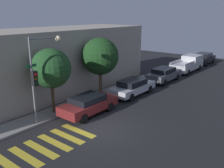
% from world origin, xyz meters
% --- Properties ---
extents(ground_plane, '(60.00, 60.00, 0.00)m').
position_xyz_m(ground_plane, '(0.00, 0.00, 0.00)').
color(ground_plane, black).
extents(sidewalk, '(26.00, 1.76, 0.14)m').
position_xyz_m(sidewalk, '(0.00, 4.08, 0.07)').
color(sidewalk, gray).
rests_on(sidewalk, ground).
extents(building_row, '(26.00, 6.00, 5.49)m').
position_xyz_m(building_row, '(0.00, 8.36, 2.74)').
color(building_row, '#A89E8E').
rests_on(building_row, ground).
extents(crosswalk, '(4.89, 2.60, 0.00)m').
position_xyz_m(crosswalk, '(-3.16, 0.80, 0.00)').
color(crosswalk, gold).
rests_on(crosswalk, ground).
extents(traffic_light_pole, '(2.63, 0.56, 5.46)m').
position_xyz_m(traffic_light_pole, '(-1.50, 3.37, 3.54)').
color(traffic_light_pole, slate).
rests_on(traffic_light_pole, ground).
extents(sedan_near_corner, '(4.27, 1.82, 1.35)m').
position_xyz_m(sedan_near_corner, '(1.31, 2.10, 0.73)').
color(sedan_near_corner, maroon).
rests_on(sedan_near_corner, ground).
extents(sedan_middle, '(4.61, 1.82, 1.37)m').
position_xyz_m(sedan_middle, '(6.70, 2.10, 0.73)').
color(sedan_middle, '#B7BABF').
rests_on(sedan_middle, ground).
extents(sedan_far_end, '(4.56, 1.83, 1.41)m').
position_xyz_m(sedan_far_end, '(12.36, 2.10, 0.76)').
color(sedan_far_end, '#4C5156').
rests_on(sedan_far_end, ground).
extents(pickup_truck, '(5.58, 2.01, 1.77)m').
position_xyz_m(pickup_truck, '(18.57, 2.10, 0.89)').
color(pickup_truck, '#BCBCC1').
rests_on(pickup_truck, ground).
extents(sedan_tail_of_row, '(4.24, 1.83, 1.52)m').
position_xyz_m(sedan_tail_of_row, '(24.12, 2.10, 0.80)').
color(sedan_tail_of_row, black).
rests_on(sedan_tail_of_row, ground).
extents(tree_near_corner, '(2.67, 2.67, 4.58)m').
position_xyz_m(tree_near_corner, '(-0.17, 4.02, 3.23)').
color(tree_near_corner, '#42301E').
rests_on(tree_near_corner, ground).
extents(tree_midblock, '(3.02, 3.02, 4.91)m').
position_xyz_m(tree_midblock, '(4.75, 4.02, 3.38)').
color(tree_midblock, brown).
rests_on(tree_midblock, ground).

